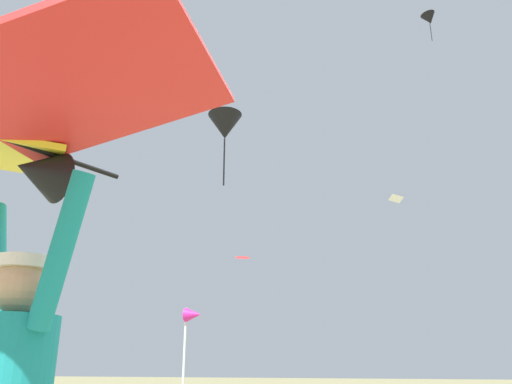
{
  "coord_description": "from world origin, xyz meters",
  "views": [
    {
      "loc": [
        1.71,
        -1.82,
        1.18
      ],
      "look_at": [
        0.07,
        2.53,
        2.79
      ],
      "focal_mm": 35.53,
      "sensor_mm": 36.0,
      "label": 1
    }
  ],
  "objects_px": {
    "held_stunt_kite": "(23,131)",
    "distant_kite_black_overhead_distant": "(225,127)",
    "distant_kite_black_mid_right": "(429,19)",
    "distant_kite_white_low_right": "(396,198)",
    "marker_flag": "(192,325)",
    "distant_kite_red_low_left": "(242,257)"
  },
  "relations": [
    {
      "from": "held_stunt_kite",
      "to": "distant_kite_white_low_right",
      "type": "xyz_separation_m",
      "value": [
        -0.54,
        27.56,
        8.36
      ]
    },
    {
      "from": "distant_kite_black_mid_right",
      "to": "marker_flag",
      "type": "xyz_separation_m",
      "value": [
        -4.95,
        -19.3,
        -18.99
      ]
    },
    {
      "from": "distant_kite_black_mid_right",
      "to": "held_stunt_kite",
      "type": "bearing_deg",
      "value": -95.57
    },
    {
      "from": "held_stunt_kite",
      "to": "marker_flag",
      "type": "distance_m",
      "value": 6.78
    },
    {
      "from": "held_stunt_kite",
      "to": "distant_kite_white_low_right",
      "type": "height_order",
      "value": "distant_kite_white_low_right"
    },
    {
      "from": "held_stunt_kite",
      "to": "distant_kite_black_mid_right",
      "type": "distance_m",
      "value": 31.81
    },
    {
      "from": "distant_kite_black_mid_right",
      "to": "distant_kite_white_low_right",
      "type": "xyz_separation_m",
      "value": [
        -3.04,
        1.94,
        -10.33
      ]
    },
    {
      "from": "distant_kite_white_low_right",
      "to": "distant_kite_red_low_left",
      "type": "bearing_deg",
      "value": -165.81
    },
    {
      "from": "distant_kite_black_mid_right",
      "to": "distant_kite_black_overhead_distant",
      "type": "distance_m",
      "value": 18.55
    },
    {
      "from": "distant_kite_red_low_left",
      "to": "distant_kite_white_low_right",
      "type": "relative_size",
      "value": 1.08
    },
    {
      "from": "distant_kite_black_overhead_distant",
      "to": "distant_kite_white_low_right",
      "type": "bearing_deg",
      "value": 72.37
    },
    {
      "from": "held_stunt_kite",
      "to": "distant_kite_black_mid_right",
      "type": "relative_size",
      "value": 1.05
    },
    {
      "from": "held_stunt_kite",
      "to": "distant_kite_black_overhead_distant",
      "type": "distance_m",
      "value": 15.89
    },
    {
      "from": "distant_kite_red_low_left",
      "to": "distant_kite_black_mid_right",
      "type": "bearing_deg",
      "value": 1.31
    },
    {
      "from": "distant_kite_black_overhead_distant",
      "to": "marker_flag",
      "type": "height_order",
      "value": "distant_kite_black_overhead_distant"
    },
    {
      "from": "distant_kite_white_low_right",
      "to": "held_stunt_kite",
      "type": "bearing_deg",
      "value": -88.88
    },
    {
      "from": "distant_kite_black_mid_right",
      "to": "distant_kite_red_low_left",
      "type": "xyz_separation_m",
      "value": [
        -11.79,
        -0.27,
        -13.59
      ]
    },
    {
      "from": "distant_kite_white_low_right",
      "to": "marker_flag",
      "type": "height_order",
      "value": "distant_kite_white_low_right"
    },
    {
      "from": "distant_kite_red_low_left",
      "to": "marker_flag",
      "type": "bearing_deg",
      "value": -70.21
    },
    {
      "from": "distant_kite_black_overhead_distant",
      "to": "marker_flag",
      "type": "relative_size",
      "value": 1.26
    },
    {
      "from": "distant_kite_white_low_right",
      "to": "distant_kite_black_overhead_distant",
      "type": "bearing_deg",
      "value": -107.63
    },
    {
      "from": "distant_kite_red_low_left",
      "to": "marker_flag",
      "type": "relative_size",
      "value": 0.42
    }
  ]
}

